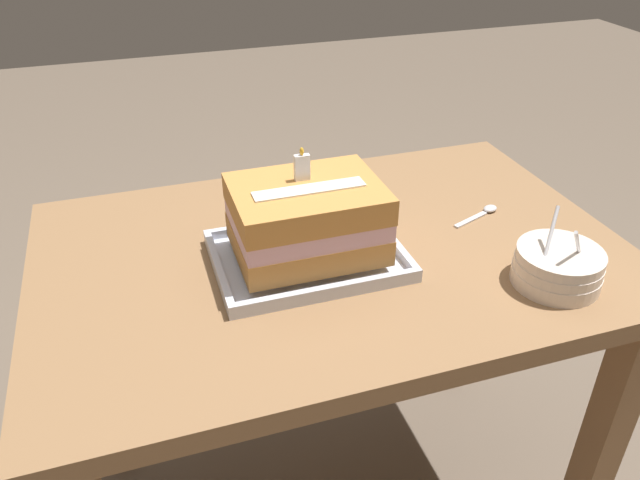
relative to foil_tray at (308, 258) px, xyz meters
The scene contains 5 objects.
dining_table 0.14m from the foil_tray, 25.11° to the left, with size 1.02×0.67×0.71m.
foil_tray is the anchor object (origin of this frame).
birthday_cake 0.08m from the foil_tray, 90.00° to the left, with size 0.24×0.18×0.18m.
bowl_stack 0.41m from the foil_tray, 26.82° to the right, with size 0.14×0.14×0.12m.
serving_spoon_near_tray 0.38m from the foil_tray, ahead, with size 0.11×0.06×0.01m.
Camera 1 is at (-0.30, -0.87, 1.30)m, focal length 34.81 mm.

